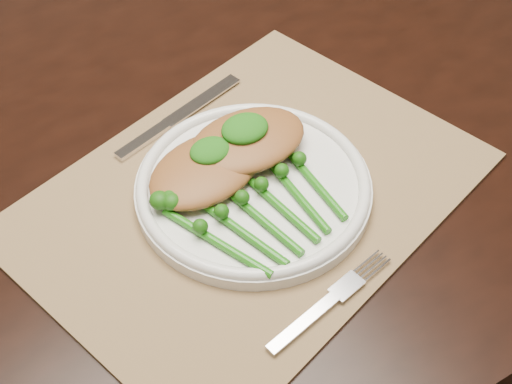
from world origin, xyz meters
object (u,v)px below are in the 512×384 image
placemat (250,194)px  chicken_fillet_left (206,169)px  broccolini_bundle (265,208)px  dining_table (220,285)px  dinner_plate (253,186)px

placemat → chicken_fillet_left: 0.06m
broccolini_bundle → chicken_fillet_left: bearing=101.0°
dining_table → broccolini_bundle: size_ratio=8.01×
placemat → chicken_fillet_left: bearing=123.4°
placemat → broccolini_bundle: (-0.01, -0.04, 0.02)m
dining_table → chicken_fillet_left: size_ratio=11.65×
dining_table → dinner_plate: dinner_plate is taller
placemat → broccolini_bundle: bearing=-115.9°
dining_table → broccolini_bundle: (-0.03, -0.18, 0.40)m
dining_table → chicken_fillet_left: 0.43m
dining_table → chicken_fillet_left: chicken_fillet_left is taller
dining_table → placemat: 0.40m
broccolini_bundle → placemat: bearing=69.0°
chicken_fillet_left → dinner_plate: bearing=-54.6°
dinner_plate → broccolini_bundle: bearing=-103.8°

